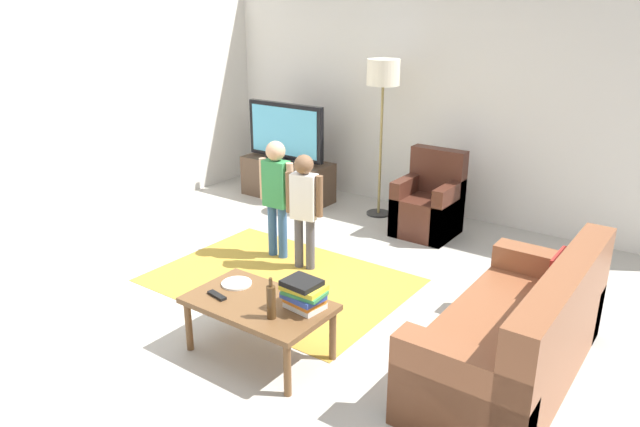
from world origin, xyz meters
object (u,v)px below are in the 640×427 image
(couch, at_px, (522,340))
(child_center, at_px, (304,202))
(tv, at_px, (285,133))
(book_stack, at_px, (304,294))
(tv_stand, at_px, (287,180))
(coffee_table, at_px, (259,307))
(bottle, at_px, (271,302))
(floor_lamp, at_px, (383,81))
(tv_remote, at_px, (217,295))
(plate, at_px, (237,283))
(child_near_tv, at_px, (276,189))
(armchair, at_px, (429,206))

(couch, relative_size, child_center, 1.65)
(tv, relative_size, book_stack, 3.76)
(tv, bearing_deg, tv_stand, 90.00)
(coffee_table, xyz_separation_m, book_stack, (0.32, 0.10, 0.16))
(bottle, bearing_deg, couch, 33.68)
(floor_lamp, bearing_deg, bottle, -71.83)
(tv, distance_m, tv_remote, 3.49)
(tv, height_order, plate, tv)
(bottle, bearing_deg, tv, 127.49)
(floor_lamp, relative_size, child_center, 1.63)
(floor_lamp, bearing_deg, child_near_tv, -96.46)
(book_stack, xyz_separation_m, tv_remote, (-0.60, -0.22, -0.10))
(couch, height_order, armchair, armchair)
(couch, xyz_separation_m, book_stack, (-1.26, -0.68, 0.24))
(bottle, bearing_deg, floor_lamp, 108.17)
(coffee_table, height_order, book_stack, book_stack)
(coffee_table, distance_m, bottle, 0.30)
(book_stack, bearing_deg, armchair, 98.25)
(couch, xyz_separation_m, tv_remote, (-1.86, -0.90, 0.14))
(couch, height_order, tv_remote, couch)
(plate, bearing_deg, couch, 20.03)
(coffee_table, distance_m, plate, 0.32)
(armchair, distance_m, coffee_table, 2.84)
(floor_lamp, height_order, coffee_table, floor_lamp)
(tv_stand, relative_size, child_center, 1.10)
(armchair, height_order, tv_remote, armchair)
(tv, relative_size, floor_lamp, 0.62)
(floor_lamp, height_order, book_stack, floor_lamp)
(book_stack, bearing_deg, child_center, 127.14)
(floor_lamp, height_order, tv_remote, floor_lamp)
(armchair, height_order, child_center, child_center)
(bottle, xyz_separation_m, plate, (-0.52, 0.22, -0.11))
(child_center, distance_m, bottle, 1.69)
(couch, relative_size, bottle, 6.27)
(floor_lamp, height_order, bottle, floor_lamp)
(couch, height_order, child_center, child_center)
(coffee_table, relative_size, bottle, 3.48)
(floor_lamp, bearing_deg, tv_stand, -173.06)
(tv_stand, height_order, child_center, child_center)
(floor_lamp, bearing_deg, tv_remote, -80.40)
(child_center, bearing_deg, child_near_tv, 170.66)
(armchair, distance_m, book_stack, 2.77)
(couch, relative_size, plate, 8.18)
(tv_stand, height_order, tv_remote, tv_stand)
(tv, height_order, bottle, tv)
(floor_lamp, xyz_separation_m, child_near_tv, (-0.18, -1.63, -0.85))
(armchair, bearing_deg, bottle, -84.22)
(child_center, bearing_deg, couch, -14.14)
(armchair, xyz_separation_m, child_center, (-0.54, -1.50, 0.36))
(couch, xyz_separation_m, child_center, (-2.20, 0.55, 0.37))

